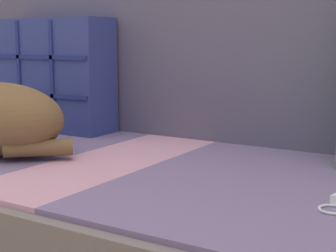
% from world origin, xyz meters
% --- Properties ---
extents(couch, '(2.08, 0.84, 0.37)m').
position_xyz_m(couch, '(-0.00, 0.13, 0.18)').
color(couch, brown).
rests_on(couch, ground_plane).
extents(sofa_backrest, '(2.04, 0.14, 0.56)m').
position_xyz_m(sofa_backrest, '(0.00, 0.48, 0.65)').
color(sofa_backrest, '#514C60').
rests_on(sofa_backrest, couch).
extents(throw_pillow_quilted, '(0.42, 0.14, 0.34)m').
position_xyz_m(throw_pillow_quilted, '(-0.64, 0.33, 0.54)').
color(throw_pillow_quilted, navy).
rests_on(throw_pillow_quilted, couch).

